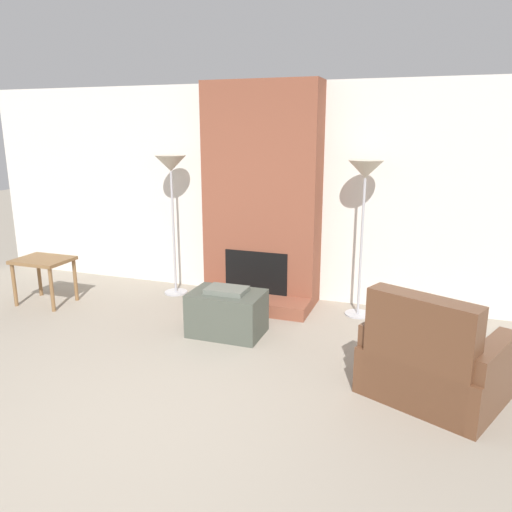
% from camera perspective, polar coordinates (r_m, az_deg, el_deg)
% --- Properties ---
extents(ground_plane, '(24.00, 24.00, 0.00)m').
position_cam_1_polar(ground_plane, '(3.81, -15.12, -19.15)').
color(ground_plane, gray).
extents(wall_back, '(8.13, 0.06, 2.60)m').
position_cam_1_polar(wall_back, '(6.20, 1.42, 7.23)').
color(wall_back, silver).
rests_on(wall_back, ground_plane).
extents(fireplace, '(1.38, 0.81, 2.60)m').
position_cam_1_polar(fireplace, '(5.96, 0.62, 6.30)').
color(fireplace, brown).
rests_on(fireplace, ground_plane).
extents(ottoman, '(0.74, 0.51, 0.50)m').
position_cam_1_polar(ottoman, '(5.18, -3.33, -6.45)').
color(ottoman, '#474C42').
rests_on(ottoman, ground_plane).
extents(armchair, '(1.23, 1.14, 0.91)m').
position_cam_1_polar(armchair, '(4.21, 19.38, -11.73)').
color(armchair, brown).
rests_on(armchair, ground_plane).
extents(side_table, '(0.63, 0.49, 0.56)m').
position_cam_1_polar(side_table, '(6.51, -23.13, -1.03)').
color(side_table, brown).
rests_on(side_table, ground_plane).
extents(floor_lamp_left, '(0.38, 0.38, 1.75)m').
position_cam_1_polar(floor_lamp_left, '(6.26, -9.68, 9.28)').
color(floor_lamp_left, '#ADADB2').
rests_on(floor_lamp_left, ground_plane).
extents(floor_lamp_right, '(0.38, 0.38, 1.75)m').
position_cam_1_polar(floor_lamp_right, '(5.52, 12.34, 8.40)').
color(floor_lamp_right, '#ADADB2').
rests_on(floor_lamp_right, ground_plane).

